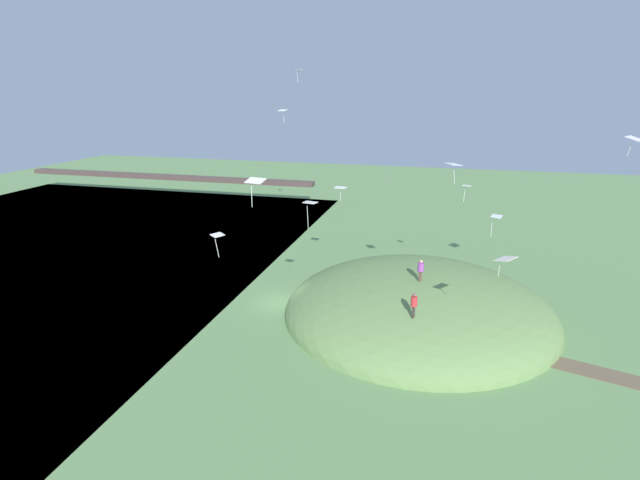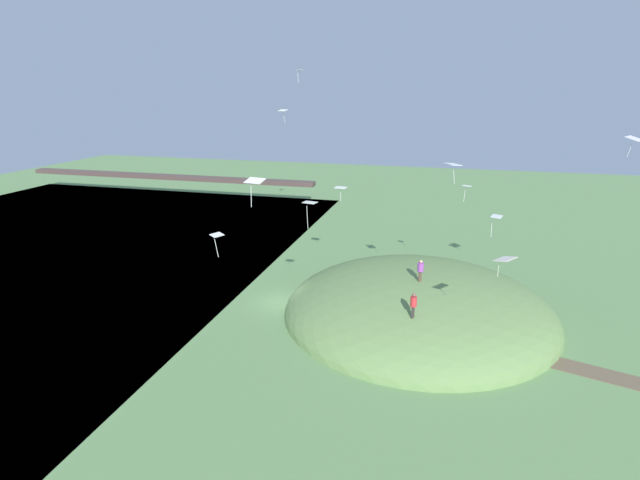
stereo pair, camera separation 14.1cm
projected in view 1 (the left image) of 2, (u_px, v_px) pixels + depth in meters
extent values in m
plane|color=#648D52|center=(283.00, 303.00, 41.04)|extent=(160.00, 160.00, 0.00)
ellipsoid|color=#67884C|center=(418.00, 313.00, 39.22)|extent=(21.47, 21.82, 6.66)
cube|color=brown|center=(603.00, 374.00, 30.69)|extent=(14.88, 5.89, 0.04)
cube|color=#50403B|center=(165.00, 177.00, 80.63)|extent=(51.29, 1.80, 0.70)
cube|color=brown|center=(420.00, 276.00, 36.81)|extent=(0.25, 0.30, 0.82)
cylinder|color=purple|center=(421.00, 267.00, 36.59)|extent=(0.64, 0.64, 0.65)
sphere|color=tan|center=(421.00, 261.00, 36.46)|extent=(0.25, 0.25, 0.25)
cube|color=#393230|center=(413.00, 312.00, 32.29)|extent=(0.21, 0.27, 0.85)
cylinder|color=red|center=(414.00, 301.00, 32.06)|extent=(0.56, 0.56, 0.67)
sphere|color=brown|center=(414.00, 295.00, 31.93)|extent=(0.26, 0.26, 0.26)
cube|color=silver|center=(282.00, 110.00, 52.27)|extent=(1.11, 0.93, 0.19)
cylinder|color=silver|center=(284.00, 118.00, 52.73)|extent=(0.19, 0.12, 1.14)
cube|color=white|center=(634.00, 138.00, 29.72)|extent=(1.31, 1.44, 0.27)
cylinder|color=white|center=(629.00, 150.00, 30.02)|extent=(0.15, 0.16, 0.82)
cube|color=white|center=(255.00, 181.00, 29.29)|extent=(1.28, 0.98, 0.25)
cylinder|color=white|center=(252.00, 196.00, 29.43)|extent=(0.05, 0.12, 1.30)
cube|color=silver|center=(506.00, 259.00, 26.86)|extent=(1.36, 1.45, 0.20)
cylinder|color=silver|center=(499.00, 270.00, 27.33)|extent=(0.04, 0.16, 0.89)
cube|color=white|center=(497.00, 216.00, 35.59)|extent=(0.97, 1.19, 0.06)
cylinder|color=white|center=(491.00, 228.00, 36.20)|extent=(0.09, 0.11, 1.42)
cube|color=white|center=(341.00, 188.00, 41.59)|extent=(1.08, 0.82, 0.08)
cylinder|color=white|center=(340.00, 196.00, 41.99)|extent=(0.13, 0.09, 1.01)
cube|color=white|center=(299.00, 70.00, 52.05)|extent=(0.71, 0.94, 0.07)
cylinder|color=white|center=(297.00, 78.00, 52.23)|extent=(0.15, 0.14, 1.09)
cube|color=silver|center=(217.00, 235.00, 29.63)|extent=(0.82, 0.93, 0.13)
cylinder|color=silver|center=(217.00, 248.00, 29.77)|extent=(0.15, 0.18, 1.24)
cube|color=white|center=(467.00, 186.00, 39.77)|extent=(0.81, 0.72, 0.04)
cylinder|color=white|center=(464.00, 194.00, 40.25)|extent=(0.08, 0.06, 1.23)
cube|color=white|center=(453.00, 164.00, 32.86)|extent=(1.30, 1.43, 0.09)
cylinder|color=white|center=(454.00, 176.00, 33.21)|extent=(0.17, 0.17, 1.07)
cube|color=silver|center=(310.00, 202.00, 32.86)|extent=(1.02, 0.81, 0.04)
cylinder|color=silver|center=(308.00, 218.00, 33.20)|extent=(0.05, 0.22, 1.68)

